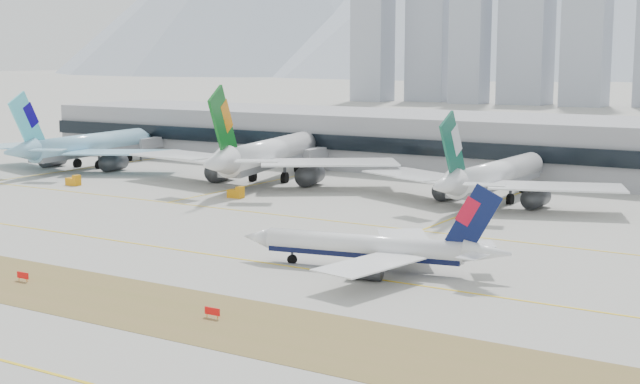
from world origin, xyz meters
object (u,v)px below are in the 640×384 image
Objects in this scene: taxiing_airliner at (373,248)px; widebody_korean at (85,147)px; widebody_eva at (267,156)px; terminal at (483,144)px; widebody_cathay at (493,177)px.

taxiing_airliner is 0.65× the size of widebody_korean.
widebody_korean is (-125.13, 63.24, 2.69)m from taxiing_airliner.
terminal is (37.00, 48.86, 0.81)m from widebody_eva.
taxiing_airliner is 0.15× the size of terminal.
widebody_eva is 61.29m from terminal.
widebody_cathay is 0.21× the size of terminal.
widebody_cathay is 53.79m from terminal.
widebody_korean is 1.07× the size of widebody_cathay.
widebody_eva is at bearing -93.71° from widebody_korean.
widebody_korean is at bearing -151.59° from terminal.
widebody_korean is at bearing 80.65° from widebody_eva.
widebody_cathay is at bearing -66.12° from terminal.
taxiing_airliner is 0.69× the size of widebody_cathay.
widebody_korean is at bearing -37.82° from taxiing_airliner.
widebody_eva is 0.25× the size of terminal.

